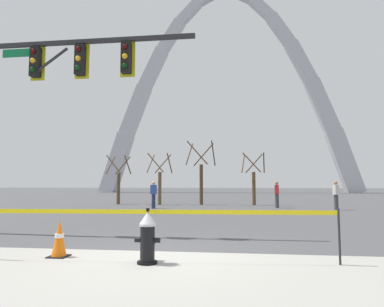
{
  "coord_description": "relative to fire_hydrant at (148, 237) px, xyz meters",
  "views": [
    {
      "loc": [
        1.47,
        -6.96,
        1.42
      ],
      "look_at": [
        -0.03,
        5.0,
        2.5
      ],
      "focal_mm": 32.07,
      "sensor_mm": 36.0,
      "label": 1
    }
  ],
  "objects": [
    {
      "name": "pedestrian_standing_center",
      "position": [
        -3.18,
        13.63,
        0.35
      ],
      "size": [
        0.36,
        0.24,
        1.59
      ],
      "color": "#232847",
      "rests_on": "ground"
    },
    {
      "name": "fire_hydrant",
      "position": [
        0.0,
        0.0,
        0.0
      ],
      "size": [
        0.46,
        0.48,
        0.99
      ],
      "color": "black",
      "rests_on": "ground"
    },
    {
      "name": "traffic_cone_by_hydrant",
      "position": [
        -1.86,
        0.33,
        -0.11
      ],
      "size": [
        0.36,
        0.36,
        0.73
      ],
      "color": "black",
      "rests_on": "ground"
    },
    {
      "name": "tree_far_left",
      "position": [
        -6.67,
        17.51,
        1.06
      ],
      "size": [
        1.6,
        1.61,
        3.45
      ],
      "color": "brown",
      "rests_on": "ground"
    },
    {
      "name": "monument_arch",
      "position": [
        0.1,
        51.63,
        15.37
      ],
      "size": [
        43.65,
        2.51,
        36.13
      ],
      "color": "#B2B5BC",
      "rests_on": "ground"
    },
    {
      "name": "ground_plane",
      "position": [
        0.1,
        0.84,
        -0.47
      ],
      "size": [
        240.0,
        240.0,
        0.0
      ],
      "primitive_type": "plane",
      "color": "#474749"
    },
    {
      "name": "caution_tape_barrier",
      "position": [
        0.23,
        0.14,
        0.23
      ],
      "size": [
        6.37,
        0.4,
        0.99
      ],
      "color": "#232326",
      "rests_on": "ground"
    },
    {
      "name": "tree_center_left",
      "position": [
        -0.76,
        17.6,
        1.48
      ],
      "size": [
        2.01,
        2.03,
        4.38
      ],
      "color": "#473323",
      "rests_on": "ground"
    },
    {
      "name": "traffic_signal_gantry",
      "position": [
        -3.96,
        3.16,
        3.8
      ],
      "size": [
        6.42,
        0.44,
        6.0
      ],
      "color": "#232326",
      "rests_on": "ground"
    },
    {
      "name": "pedestrian_walking_right",
      "position": [
        7.13,
        13.86,
        0.35
      ],
      "size": [
        0.39,
        0.37,
        1.59
      ],
      "color": "#38383D",
      "rests_on": "ground"
    },
    {
      "name": "tree_center_right",
      "position": [
        2.83,
        17.55,
        1.1
      ],
      "size": [
        1.64,
        1.65,
        3.53
      ],
      "color": "brown",
      "rests_on": "ground"
    },
    {
      "name": "pedestrian_walking_left",
      "position": [
        4.06,
        15.08,
        0.35
      ],
      "size": [
        0.28,
        0.38,
        1.59
      ],
      "color": "#38383D",
      "rests_on": "ground"
    },
    {
      "name": "tree_left_mid",
      "position": [
        -3.61,
        17.21,
        1.11
      ],
      "size": [
        1.65,
        1.66,
        3.55
      ],
      "color": "brown",
      "rests_on": "ground"
    }
  ]
}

